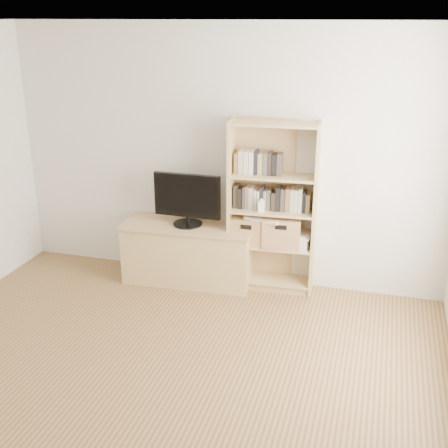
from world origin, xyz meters
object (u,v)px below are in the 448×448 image
at_px(basket_right, 282,231).
at_px(tv_stand, 188,254).
at_px(bookshelf, 272,208).
at_px(basket_left, 249,230).
at_px(baby_monitor, 261,207).
at_px(television, 187,199).
at_px(laptop, 266,217).

bearing_deg(basket_right, tv_stand, -179.67).
xyz_separation_m(bookshelf, basket_left, (-0.23, -0.02, -0.25)).
bearing_deg(baby_monitor, basket_left, 138.99).
xyz_separation_m(tv_stand, baby_monitor, (0.77, -0.01, 0.60)).
bearing_deg(tv_stand, baby_monitor, -4.11).
bearing_deg(television, laptop, 5.76).
bearing_deg(tv_stand, bookshelf, 2.70).
bearing_deg(basket_right, baby_monitor, -157.51).
relative_size(television, basket_right, 1.87).
xyz_separation_m(tv_stand, television, (0.00, 0.00, 0.60)).
relative_size(television, basket_left, 2.08).
height_order(tv_stand, baby_monitor, baby_monitor).
xyz_separation_m(television, laptop, (0.80, 0.07, -0.14)).
xyz_separation_m(baby_monitor, basket_right, (0.19, 0.10, -0.27)).
relative_size(basket_left, laptop, 0.92).
bearing_deg(laptop, bookshelf, 37.80).
height_order(tv_stand, television, television).
height_order(television, basket_right, television).
relative_size(bookshelf, baby_monitor, 15.24).
xyz_separation_m(basket_right, laptop, (-0.16, -0.03, 0.14)).
height_order(basket_left, laptop, laptop).
height_order(tv_stand, bookshelf, bookshelf).
height_order(basket_right, laptop, basket_right).
bearing_deg(basket_left, tv_stand, -174.21).
bearing_deg(basket_right, television, -179.67).
distance_m(television, basket_right, 1.00).
bearing_deg(baby_monitor, tv_stand, 169.10).
xyz_separation_m(bookshelf, television, (-0.86, -0.09, 0.04)).
relative_size(basket_left, basket_right, 0.90).
xyz_separation_m(baby_monitor, laptop, (0.03, 0.08, -0.13)).
bearing_deg(bookshelf, basket_right, -2.60).
bearing_deg(bookshelf, television, -177.23).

